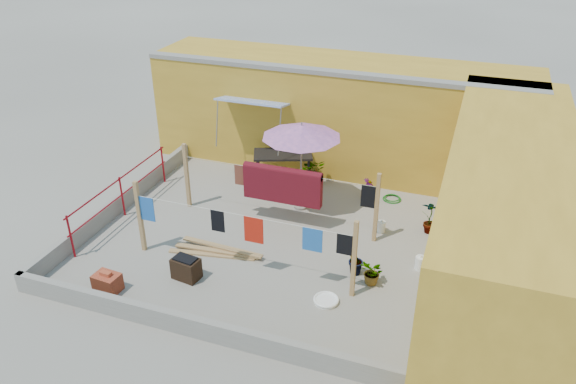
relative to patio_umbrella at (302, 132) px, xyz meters
The scene contains 21 objects.
ground 2.78m from the patio_umbrella, 100.88° to the right, with size 80.00×80.00×0.00m, color #9E998E.
wall_back 3.04m from the patio_umbrella, 86.76° to the left, with size 11.00×3.27×3.21m.
wall_right 5.19m from the patio_umbrella, 19.38° to the right, with size 2.40×9.00×3.20m, color gold.
parapet_front 5.65m from the patio_umbrella, 93.56° to the right, with size 8.30×0.16×0.44m, color gray.
parapet_left 5.12m from the patio_umbrella, 158.77° to the right, with size 0.16×7.30×0.44m, color gray.
red_railing 4.82m from the patio_umbrella, 155.40° to the right, with size 0.05×4.20×1.10m.
clothesline_rig 1.61m from the patio_umbrella, 98.98° to the right, with size 5.09×2.35×1.80m.
patio_umbrella is the anchor object (origin of this frame).
outdoor_table 2.33m from the patio_umbrella, 125.03° to the left, with size 1.86×1.38×0.78m.
brick_stack 5.76m from the patio_umbrella, 120.07° to the right, with size 0.57×0.43×0.47m.
lumber_pile 3.60m from the patio_umbrella, 113.28° to the right, with size 2.21×0.61×0.13m.
brazier 4.42m from the patio_umbrella, 109.98° to the right, with size 0.63×0.47×0.52m.
white_basin 4.45m from the patio_umbrella, 63.79° to the right, with size 0.53×0.53×0.09m.
water_jug_a 4.28m from the patio_umbrella, 26.79° to the right, with size 0.23×0.23×0.35m.
water_jug_b 3.06m from the patio_umbrella, 11.73° to the right, with size 0.21×0.21×0.33m.
green_hose 3.32m from the patio_umbrella, 29.32° to the left, with size 0.51×0.51×0.07m.
plant_back_a 2.33m from the patio_umbrella, 95.44° to the left, with size 0.67×0.58×0.75m, color #1C5819.
plant_back_b 2.64m from the patio_umbrella, 32.79° to the left, with size 0.34×0.34×0.62m, color #1C5819.
plant_right_a 3.78m from the patio_umbrella, ahead, with size 0.48×0.32×0.90m, color #1C5819.
plant_right_b 3.62m from the patio_umbrella, 49.63° to the right, with size 0.40×0.32×0.73m, color #1C5819.
plant_right_c 4.06m from the patio_umbrella, 46.34° to the right, with size 0.52×0.45×0.58m, color #1C5819.
Camera 1 is at (4.37, -10.59, 7.47)m, focal length 35.00 mm.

